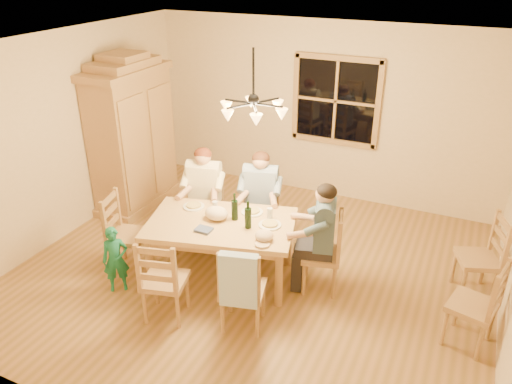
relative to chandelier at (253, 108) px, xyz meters
The scene contains 31 objects.
floor 2.08m from the chandelier, ahead, with size 5.50×5.50×0.00m, color olive.
ceiling 0.62m from the chandelier, ahead, with size 5.50×5.00×0.02m, color white.
wall_back 2.60m from the chandelier, 90.00° to the left, with size 5.50×0.02×2.70m, color beige.
wall_left 2.84m from the chandelier, behind, with size 0.02×5.00×2.70m, color beige.
window 2.53m from the chandelier, 85.36° to the left, with size 1.30×0.06×1.30m.
chandelier is the anchor object (origin of this frame).
armoire 2.80m from the chandelier, 158.46° to the left, with size 0.66×1.40×2.30m.
dining_table 1.47m from the chandelier, 141.00° to the right, with size 1.88×1.41×0.76m.
chair_far_left 2.04m from the chandelier, 155.29° to the left, with size 0.53×0.52×0.99m.
chair_far_right 1.88m from the chandelier, 107.02° to the left, with size 0.53×0.52×0.99m.
chair_near_left 2.16m from the chandelier, 114.57° to the right, with size 0.53×0.52×0.99m.
chair_near_right 2.02m from the chandelier, 71.62° to the right, with size 0.53×0.52×0.99m.
chair_end_left 2.34m from the chandelier, 159.45° to the right, with size 0.52×0.53×0.99m.
chair_end_right 1.96m from the chandelier, ahead, with size 0.52×0.53×0.99m.
adult_woman 1.59m from the chandelier, 155.29° to the left, with size 0.47×0.50×0.87m.
adult_plaid_man 1.39m from the chandelier, 107.02° to the left, with size 0.47×0.50×0.87m.
adult_slate_man 1.49m from the chandelier, ahead, with size 0.50×0.47×0.87m.
towel 1.79m from the chandelier, 72.26° to the right, with size 0.38×0.10×0.58m, color #A4BFDE.
wine_bottle_a 1.17m from the chandelier, 146.29° to the right, with size 0.08×0.08×0.33m, color black.
wine_bottle_b 1.18m from the chandelier, 80.84° to the right, with size 0.08×0.08×0.33m, color black.
plate_woman 1.52m from the chandelier, behind, with size 0.26×0.26×0.02m, color white.
plate_plaid 1.31m from the chandelier, 123.57° to the left, with size 0.26×0.26×0.02m, color white.
plate_slate 1.33m from the chandelier, 20.15° to the right, with size 0.26×0.26×0.02m, color white.
wine_glass_a 1.34m from the chandelier, behind, with size 0.06×0.06×0.14m, color silver.
wine_glass_b 1.26m from the chandelier, 16.62° to the left, with size 0.06×0.06×0.14m, color silver.
cap 1.36m from the chandelier, 52.30° to the right, with size 0.20×0.20×0.11m, color #CBAC87.
napkin 1.45m from the chandelier, 127.04° to the right, with size 0.18×0.14×0.03m, color #45517E.
cloth_bundle 1.31m from the chandelier, 151.40° to the right, with size 0.28×0.22×0.15m, color beige.
child 2.32m from the chandelier, 143.19° to the right, with size 0.30×0.19×0.81m, color #197356.
chair_spare_front 3.03m from the chandelier, ahead, with size 0.51×0.53×0.99m.
chair_spare_back 3.10m from the chandelier, 15.71° to the left, with size 0.55×0.56×0.99m.
Camera 1 is at (2.16, -4.61, 3.58)m, focal length 35.00 mm.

